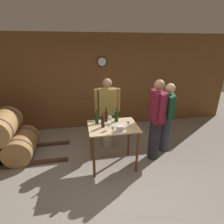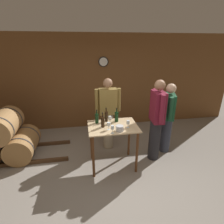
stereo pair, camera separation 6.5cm
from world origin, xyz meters
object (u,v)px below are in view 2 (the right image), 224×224
(wine_glass_far_side, at_px, (128,123))
(person_host, at_px, (168,117))
(wine_glass_near_center, at_px, (112,128))
(wine_glass_near_right, at_px, (110,118))
(wine_bottle_left, at_px, (103,122))
(ice_bucket, at_px, (120,128))
(wine_bottle_right, at_px, (117,116))
(person_visitor_with_scarf, at_px, (108,113))
(wine_bottle_center, at_px, (106,116))
(wine_glass_near_left, at_px, (109,124))
(person_visitor_bearded, at_px, (156,120))
(wine_bottle_far_left, at_px, (97,118))

(wine_glass_far_side, bearing_deg, person_host, 23.68)
(wine_glass_near_center, height_order, wine_glass_near_right, wine_glass_near_right)
(wine_bottle_left, relative_size, ice_bucket, 2.11)
(wine_bottle_right, height_order, ice_bucket, wine_bottle_right)
(wine_bottle_right, xyz_separation_m, person_visitor_with_scarf, (-0.10, 0.52, -0.12))
(wine_bottle_center, xyz_separation_m, wine_glass_near_center, (0.03, -0.54, -0.01))
(wine_glass_near_left, xyz_separation_m, person_visitor_bearded, (1.04, 0.24, -0.08))
(wine_glass_near_left, bearing_deg, wine_glass_far_side, 3.33)
(wine_glass_near_left, relative_size, ice_bucket, 1.03)
(wine_glass_near_left, relative_size, person_host, 0.09)
(wine_glass_near_right, relative_size, ice_bucket, 1.12)
(wine_bottle_center, height_order, person_visitor_with_scarf, person_visitor_with_scarf)
(wine_glass_near_right, distance_m, person_visitor_with_scarf, 0.62)
(wine_glass_near_right, xyz_separation_m, person_host, (1.35, 0.22, -0.17))
(wine_bottle_far_left, xyz_separation_m, wine_glass_near_left, (0.19, -0.34, -0.00))
(wine_bottle_center, distance_m, wine_glass_near_right, 0.14)
(wine_bottle_far_left, distance_m, wine_bottle_center, 0.20)
(person_visitor_with_scarf, bearing_deg, wine_bottle_left, -106.03)
(wine_bottle_center, distance_m, person_visitor_with_scarf, 0.50)
(wine_bottle_center, height_order, wine_glass_near_right, wine_bottle_center)
(person_host, height_order, person_visitor_bearded, person_visitor_bearded)
(wine_bottle_center, xyz_separation_m, person_visitor_bearded, (1.03, -0.15, -0.09))
(wine_bottle_right, bearing_deg, wine_glass_far_side, -64.05)
(wine_bottle_left, bearing_deg, wine_bottle_far_left, 114.14)
(wine_bottle_center, distance_m, wine_glass_near_center, 0.54)
(wine_bottle_left, bearing_deg, person_host, 13.05)
(person_host, distance_m, person_visitor_bearded, 0.46)
(wine_glass_near_right, bearing_deg, wine_glass_near_left, -104.68)
(wine_bottle_right, height_order, person_visitor_with_scarf, person_visitor_with_scarf)
(wine_bottle_far_left, relative_size, person_host, 0.17)
(wine_bottle_left, distance_m, person_host, 1.56)
(ice_bucket, distance_m, person_visitor_with_scarf, 0.96)
(wine_bottle_center, relative_size, person_visitor_with_scarf, 0.17)
(wine_glass_near_right, bearing_deg, wine_glass_near_center, -93.16)
(wine_glass_near_left, bearing_deg, wine_glass_near_center, -73.77)
(wine_bottle_left, height_order, person_visitor_bearded, person_visitor_bearded)
(wine_bottle_center, height_order, wine_glass_far_side, wine_bottle_center)
(wine_bottle_right, bearing_deg, person_visitor_with_scarf, 100.80)
(person_visitor_with_scarf, bearing_deg, wine_glass_near_center, -94.11)
(wine_glass_near_left, bearing_deg, ice_bucket, -25.43)
(wine_bottle_right, bearing_deg, wine_glass_near_right, -149.60)
(wine_bottle_left, bearing_deg, wine_glass_near_center, -63.97)
(person_host, bearing_deg, wine_glass_near_center, -155.26)
(person_visitor_bearded, bearing_deg, wine_glass_near_right, 178.87)
(wine_bottle_left, relative_size, wine_glass_near_center, 1.98)
(wine_bottle_center, relative_size, wine_glass_near_right, 1.83)
(ice_bucket, distance_m, person_host, 1.36)
(person_host, bearing_deg, wine_bottle_left, -166.95)
(wine_glass_far_side, bearing_deg, wine_bottle_center, 134.74)
(wine_glass_near_left, distance_m, person_host, 1.51)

